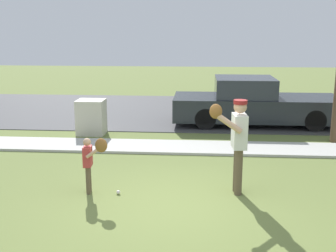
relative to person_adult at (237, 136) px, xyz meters
name	(u,v)px	position (x,y,z in m)	size (l,w,h in m)	color
ground_plane	(179,149)	(-1.18, 2.83, -1.09)	(48.00, 48.00, 0.00)	olive
sidewalk_strip	(179,147)	(-1.18, 2.93, -1.06)	(36.00, 1.20, 0.06)	beige
road_surface	(186,111)	(-1.18, 7.93, -1.08)	(36.00, 6.80, 0.02)	#424244
person_adult	(237,136)	(0.00, 0.00, 0.00)	(0.69, 0.68, 1.75)	brown
person_child	(91,157)	(-2.63, -0.23, -0.39)	(0.49, 0.40, 1.09)	brown
baseball	(118,192)	(-2.15, -0.22, -1.05)	(0.07, 0.07, 0.07)	white
utility_cabinet	(91,117)	(-3.79, 4.23, -0.59)	(0.77, 0.68, 1.00)	beige
parked_pickup_dark	(254,104)	(1.03, 5.87, -0.42)	(5.20, 1.95, 1.48)	#23282D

